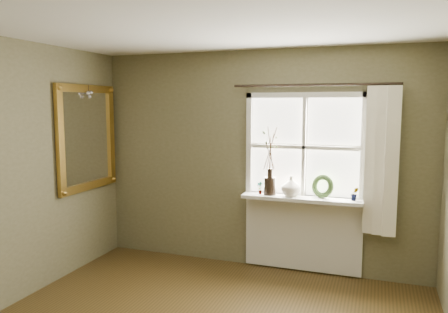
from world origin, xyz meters
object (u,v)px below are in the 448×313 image
dark_jug (270,186)px  gilt_mirror (87,137)px  wreath (322,189)px  cream_vase (291,186)px

dark_jug → gilt_mirror: bearing=-167.2°
wreath → gilt_mirror: bearing=-146.7°
dark_jug → cream_vase: size_ratio=0.89×
cream_vase → wreath: 0.35m
dark_jug → wreath: size_ratio=0.77×
gilt_mirror → cream_vase: bearing=11.6°
cream_vase → gilt_mirror: 2.50m
wreath → cream_vase: bearing=-151.2°
cream_vase → wreath: wreath is taller
cream_vase → wreath: size_ratio=0.86×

